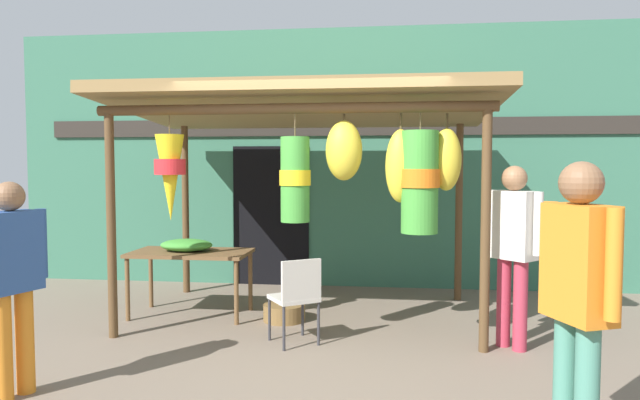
# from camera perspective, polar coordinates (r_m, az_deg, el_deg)

# --- Properties ---
(ground_plane) EXTENTS (30.00, 30.00, 0.00)m
(ground_plane) POSITION_cam_1_polar(r_m,az_deg,el_deg) (5.73, -0.75, -14.06)
(ground_plane) COLOR #756656
(shop_facade) EXTENTS (9.46, 0.29, 3.65)m
(shop_facade) POSITION_cam_1_polar(r_m,az_deg,el_deg) (8.22, 1.83, 4.14)
(shop_facade) COLOR #387056
(shop_facade) RESTS_ON ground_plane
(market_stall_canopy) EXTENTS (4.12, 2.58, 2.53)m
(market_stall_canopy) POSITION_cam_1_polar(r_m,az_deg,el_deg) (6.23, -0.68, 7.50)
(market_stall_canopy) COLOR brown
(market_stall_canopy) RESTS_ON ground_plane
(display_table) EXTENTS (1.34, 0.72, 0.74)m
(display_table) POSITION_cam_1_polar(r_m,az_deg,el_deg) (6.74, -12.77, -5.65)
(display_table) COLOR brown
(display_table) RESTS_ON ground_plane
(flower_heap_on_table) EXTENTS (0.60, 0.42, 0.14)m
(flower_heap_on_table) POSITION_cam_1_polar(r_m,az_deg,el_deg) (6.73, -13.09, -4.40)
(flower_heap_on_table) COLOR green
(flower_heap_on_table) RESTS_ON display_table
(folding_chair) EXTENTS (0.56, 0.56, 0.84)m
(folding_chair) POSITION_cam_1_polar(r_m,az_deg,el_deg) (5.54, -2.32, -9.28)
(folding_chair) COLOR beige
(folding_chair) RESTS_ON ground_plane
(wicker_basket_by_table) EXTENTS (0.47, 0.47, 0.18)m
(wicker_basket_by_table) POSITION_cam_1_polar(r_m,az_deg,el_deg) (6.49, -3.58, -11.12)
(wicker_basket_by_table) COLOR brown
(wicker_basket_by_table) RESTS_ON ground_plane
(vendor_in_orange) EXTENTS (0.34, 0.57, 1.61)m
(vendor_in_orange) POSITION_cam_1_polar(r_m,az_deg,el_deg) (4.81, -28.39, -6.26)
(vendor_in_orange) COLOR orange
(vendor_in_orange) RESTS_ON ground_plane
(customer_foreground) EXTENTS (0.44, 0.45, 1.72)m
(customer_foreground) POSITION_cam_1_polar(r_m,az_deg,el_deg) (5.65, 18.70, -3.86)
(customer_foreground) COLOR #B23347
(customer_foreground) RESTS_ON ground_plane
(shopper_by_bananas) EXTENTS (0.35, 0.56, 1.75)m
(shopper_by_bananas) POSITION_cam_1_polar(r_m,az_deg,el_deg) (3.52, 24.36, -8.07)
(shopper_by_bananas) COLOR #4C8E7A
(shopper_by_bananas) RESTS_ON ground_plane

